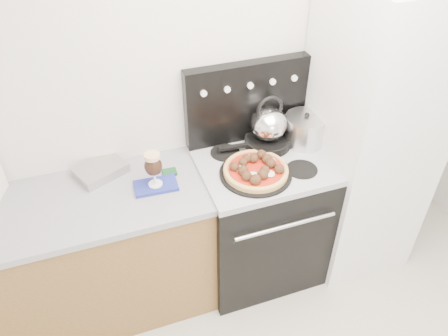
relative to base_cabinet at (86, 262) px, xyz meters
name	(u,v)px	position (x,y,z in m)	size (l,w,h in m)	color
room_shell	(339,228)	(1.02, -0.91, 0.82)	(3.52, 3.01, 2.52)	#B7B3A9
base_cabinet	(86,262)	(0.00, 0.00, 0.00)	(1.45, 0.60, 0.86)	brown
countertop	(69,206)	(0.00, 0.00, 0.45)	(1.48, 0.63, 0.04)	#94949D
stove_body	(259,219)	(1.10, -0.02, 0.01)	(0.76, 0.65, 0.88)	black
cooktop	(262,164)	(1.10, -0.02, 0.47)	(0.76, 0.65, 0.04)	#ADADB2
backguard	(247,102)	(1.10, 0.25, 0.74)	(0.76, 0.08, 0.50)	black
fridge	(368,137)	(1.80, -0.05, 0.52)	(0.64, 0.68, 1.90)	silver
foil_sheet	(101,170)	(0.20, 0.20, 0.50)	(0.27, 0.20, 0.05)	silver
oven_mitt	(156,186)	(0.47, -0.02, 0.48)	(0.24, 0.14, 0.02)	navy
beer_glass	(154,169)	(0.47, -0.02, 0.59)	(0.10, 0.10, 0.21)	black
pizza_pan	(256,173)	(1.02, -0.13, 0.50)	(0.41, 0.41, 0.01)	black
pizza	(256,169)	(1.02, -0.13, 0.53)	(0.36, 0.36, 0.05)	#EEAA6C
skillet	(267,142)	(1.20, 0.11, 0.52)	(0.28, 0.28, 0.05)	black
tea_kettle	(269,122)	(1.20, 0.11, 0.66)	(0.22, 0.22, 0.24)	silver
stock_pot	(305,131)	(1.42, 0.07, 0.58)	(0.24, 0.24, 0.18)	silver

